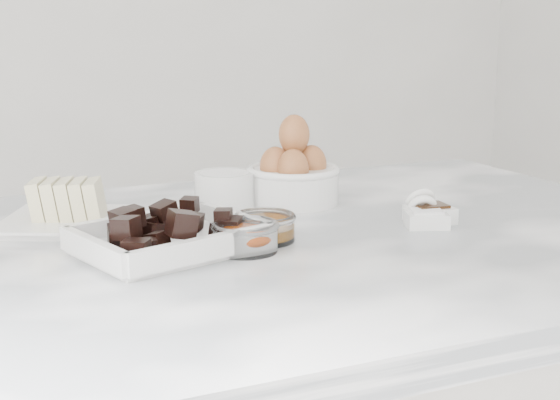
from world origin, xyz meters
The scene contains 9 objects.
marble_slab centered at (0.00, 0.00, 0.92)m, with size 1.20×0.80×0.04m, color white.
chocolate_dish centered at (-0.15, -0.02, 0.96)m, with size 0.25×0.22×0.06m.
butter_plate centered at (-0.25, 0.16, 0.96)m, with size 0.22×0.22×0.07m.
sugar_ramekin centered at (-0.01, 0.18, 0.97)m, with size 0.09×0.09×0.05m.
egg_bowl centered at (0.10, 0.16, 0.99)m, with size 0.15×0.15×0.14m.
honey_bowl centered at (-0.02, -0.02, 0.96)m, with size 0.08×0.08×0.04m.
zest_bowl centered at (-0.06, -0.05, 0.96)m, with size 0.09×0.09×0.04m.
vanilla_spoon centered at (0.23, -0.02, 0.96)m, with size 0.07×0.08×0.05m.
salt_spoon centered at (0.21, -0.04, 0.95)m, with size 0.07×0.08×0.04m.
Camera 1 is at (-0.40, -0.92, 1.21)m, focal length 50.00 mm.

